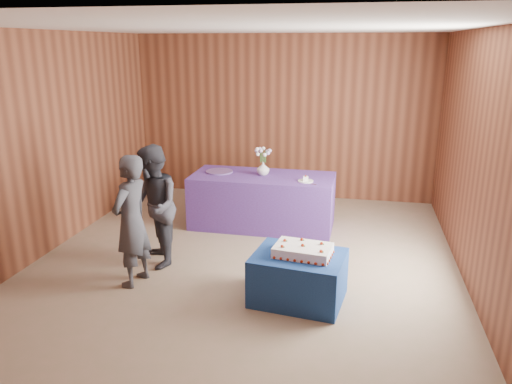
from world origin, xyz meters
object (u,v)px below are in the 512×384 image
(serving_table, at_px, (263,201))
(sheet_cake, at_px, (303,250))
(cake_table, at_px, (298,277))
(guest_left, at_px, (131,221))
(guest_right, at_px, (153,207))
(vase, at_px, (263,169))

(serving_table, distance_m, sheet_cake, 2.23)
(serving_table, bearing_deg, cake_table, -68.75)
(cake_table, distance_m, serving_table, 2.22)
(guest_left, distance_m, guest_right, 0.51)
(guest_right, bearing_deg, cake_table, 41.89)
(serving_table, relative_size, guest_left, 1.39)
(cake_table, bearing_deg, vase, 117.86)
(sheet_cake, distance_m, guest_right, 1.89)
(vase, xyz_separation_m, guest_left, (-1.02, -2.09, -0.12))
(guest_right, bearing_deg, serving_table, 115.73)
(cake_table, distance_m, guest_right, 1.90)
(vase, distance_m, guest_left, 2.33)
(vase, bearing_deg, guest_left, -116.10)
(cake_table, bearing_deg, sheet_cake, 9.93)
(serving_table, height_order, vase, vase)
(vase, xyz_separation_m, guest_right, (-0.99, -1.58, -0.12))
(cake_table, relative_size, guest_left, 0.62)
(guest_left, height_order, guest_right, same)
(guest_left, xyz_separation_m, guest_right, (0.04, 0.50, -0.00))
(sheet_cake, xyz_separation_m, vase, (-0.82, 2.10, 0.29))
(cake_table, height_order, guest_left, guest_left)
(guest_left, bearing_deg, guest_right, -173.63)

